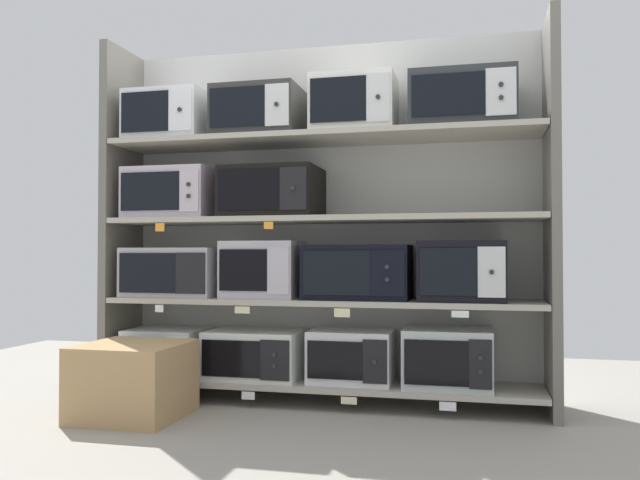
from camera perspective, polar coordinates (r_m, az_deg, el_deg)
The scene contains 33 objects.
ground at distance 2.85m, azimuth -4.94°, elevation -18.51°, with size 6.43×6.00×0.02m, color gray.
back_panel at distance 3.92m, azimuth 0.81°, elevation 1.78°, with size 2.63×0.04×2.09m, color #B2B2AD.
upright_left at distance 4.16m, azimuth -16.92°, elevation 1.66°, with size 0.05×0.43×2.09m, color #68645B.
upright_right at distance 3.61m, azimuth 19.59°, elevation 2.12°, with size 0.05×0.43×2.09m, color #68645B.
shelf_0 at distance 3.75m, azimuth 0.00°, elevation -12.39°, with size 2.43×0.43×0.03m, color #ADA899.
microwave_0 at distance 4.04m, azimuth -13.18°, elevation -9.42°, with size 0.44×0.37×0.27m.
microwave_1 at distance 3.83m, azimuth -5.64°, elevation -9.86°, with size 0.54×0.40×0.27m.
microwave_2 at distance 3.68m, azimuth 2.77°, elevation -10.08°, with size 0.46×0.34×0.29m.
microwave_3 at distance 3.62m, azimuth 11.12°, elevation -10.02°, with size 0.47×0.40×0.31m.
price_tag_0 at distance 3.87m, azimuth -14.26°, elevation -12.60°, with size 0.09×0.00×0.04m, color white.
price_tag_1 at distance 3.65m, azimuth -6.29°, elevation -13.35°, with size 0.07×0.00×0.04m, color white.
price_tag_2 at distance 3.51m, azimuth 2.53°, elevation -13.82°, with size 0.08×0.00×0.04m, color beige.
price_tag_3 at distance 3.45m, azimuth 11.09°, elevation -14.06°, with size 0.08×0.00×0.04m, color white.
shelf_1 at distance 3.69m, azimuth 0.00°, elevation -5.36°, with size 2.43×0.43×0.03m, color #ADA899.
microwave_4 at distance 3.98m, azimuth -12.39°, elevation -2.75°, with size 0.56×0.42×0.29m.
microwave_5 at distance 3.77m, azimuth -4.97°, elevation -2.57°, with size 0.43×0.36×0.32m.
microwave_6 at distance 3.64m, azimuth 3.32°, elevation -2.81°, with size 0.58×0.37×0.30m.
microwave_7 at distance 3.58m, azimuth 12.27°, elevation -2.66°, with size 0.45×0.40×0.32m.
price_tag_4 at distance 3.79m, azimuth -13.84°, elevation -5.82°, with size 0.05×0.00×0.04m, color white.
price_tag_5 at distance 3.59m, azimuth -6.79°, elevation -6.08°, with size 0.09×0.00×0.04m, color beige.
price_tag_6 at distance 3.44m, azimuth 1.94°, elevation -6.37°, with size 0.08×0.00×0.05m, color beige.
price_tag_7 at distance 3.38m, azimuth 12.13°, elevation -6.34°, with size 0.09×0.00×0.03m, color white.
shelf_2 at distance 3.69m, azimuth 0.00°, elevation 1.79°, with size 2.43×0.43×0.03m, color #ADA899.
microwave_8 at distance 4.00m, azimuth -12.65°, elevation 3.93°, with size 0.51×0.40×0.30m.
microwave_9 at distance 3.77m, azimuth -4.18°, elevation 4.14°, with size 0.54×0.44×0.29m.
price_tag_8 at distance 3.78m, azimuth -13.80°, elevation 1.09°, with size 0.05×0.00×0.05m, color orange.
price_tag_9 at distance 3.54m, azimuth -4.51°, elevation 1.28°, with size 0.05×0.00×0.04m, color orange.
shelf_3 at distance 3.74m, azimuth 0.00°, elevation 8.84°, with size 2.43×0.43×0.03m, color #ADA899.
microwave_10 at distance 4.08m, azimuth -12.91°, elevation 10.34°, with size 0.47×0.40×0.29m.
microwave_11 at distance 3.87m, azimuth -5.31°, elevation 10.92°, with size 0.49×0.41×0.29m.
microwave_12 at distance 3.73m, azimuth 3.01°, elevation 11.64°, with size 0.46×0.34×0.32m.
microwave_13 at distance 3.67m, azimuth 12.34°, elevation 11.71°, with size 0.56×0.38×0.30m.
shipping_carton at distance 3.56m, azimuth -15.98°, elevation -11.68°, with size 0.51×0.51×0.38m, color tan.
Camera 1 is at (0.86, -3.58, 0.83)m, focal length 36.68 mm.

